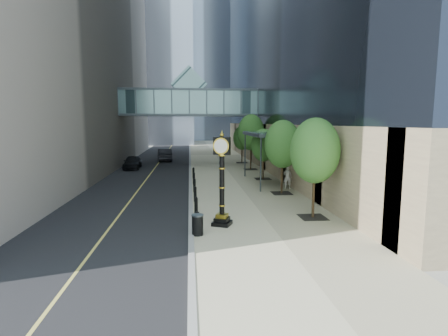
% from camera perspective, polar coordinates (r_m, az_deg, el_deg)
% --- Properties ---
extents(ground, '(320.00, 320.00, 0.00)m').
position_cam_1_polar(ground, '(16.07, 5.60, -11.43)').
color(ground, gray).
rests_on(ground, ground).
extents(road, '(8.00, 180.00, 0.02)m').
position_cam_1_polar(road, '(55.29, -9.73, 2.00)').
color(road, black).
rests_on(road, ground).
extents(sidewalk, '(8.00, 180.00, 0.06)m').
position_cam_1_polar(sidewalk, '(55.29, -1.43, 2.13)').
color(sidewalk, '#B9B18F').
rests_on(sidewalk, ground).
extents(curb, '(0.25, 180.00, 0.07)m').
position_cam_1_polar(curb, '(55.14, -5.58, 2.09)').
color(curb, gray).
rests_on(curb, ground).
extents(distant_tower_c, '(22.00, 22.00, 65.00)m').
position_cam_1_polar(distant_tower_c, '(137.67, -7.13, 18.88)').
color(distant_tower_c, '#ACBCD9').
rests_on(distant_tower_c, ground).
extents(skywalk, '(17.00, 4.20, 5.80)m').
position_cam_1_polar(skywalk, '(42.97, -5.69, 10.81)').
color(skywalk, slate).
rests_on(skywalk, ground).
extents(entrance_canopy, '(3.00, 8.00, 4.38)m').
position_cam_1_polar(entrance_canopy, '(29.64, 7.07, 5.49)').
color(entrance_canopy, '#383F44').
rests_on(entrance_canopy, ground).
extents(bollard_row, '(0.20, 16.20, 0.90)m').
position_cam_1_polar(bollard_row, '(24.36, -4.79, -3.63)').
color(bollard_row, black).
rests_on(bollard_row, sidewalk).
extents(street_trees, '(2.91, 28.44, 5.99)m').
position_cam_1_polar(street_trees, '(31.24, 6.63, 4.61)').
color(street_trees, black).
rests_on(street_trees, sidewalk).
extents(street_clock, '(1.14, 1.14, 4.61)m').
position_cam_1_polar(street_clock, '(17.34, -0.34, -2.94)').
color(street_clock, black).
rests_on(street_clock, sidewalk).
extents(trash_bin, '(0.63, 0.63, 0.90)m').
position_cam_1_polar(trash_bin, '(16.23, -4.34, -9.33)').
color(trash_bin, black).
rests_on(trash_bin, sidewalk).
extents(pedestrian, '(0.74, 0.56, 1.83)m').
position_cam_1_polar(pedestrian, '(27.43, 10.35, -1.48)').
color(pedestrian, beige).
rests_on(pedestrian, sidewalk).
extents(car_near, '(1.84, 4.36, 1.47)m').
position_cam_1_polar(car_near, '(40.36, -14.72, 0.93)').
color(car_near, black).
rests_on(car_near, road).
extents(car_far, '(2.38, 5.19, 1.65)m').
position_cam_1_polar(car_far, '(47.92, -9.69, 2.18)').
color(car_far, black).
rests_on(car_far, road).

